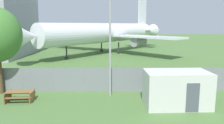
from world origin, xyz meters
TOP-DOWN VIEW (x-y plane):
  - perimeter_fence at (-0.00, 10.92)m, footprint 56.07×0.07m
  - airplane at (-0.79, 35.77)m, footprint 26.67×31.41m
  - portable_cabin at (4.23, 7.49)m, footprint 4.34×2.53m
  - picnic_bench_near_cabin at (-6.95, 8.62)m, footprint 2.04×1.53m
  - light_mast at (-0.30, 9.71)m, footprint 0.44×0.44m

SIDE VIEW (x-z plane):
  - picnic_bench_near_cabin at x=-6.95m, z-range 0.10..0.86m
  - perimeter_fence at x=0.00m, z-range 0.00..2.04m
  - portable_cabin at x=4.23m, z-range 0.00..2.45m
  - airplane at x=-0.79m, z-range -1.72..9.63m
  - light_mast at x=-0.30m, z-range 0.87..8.94m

